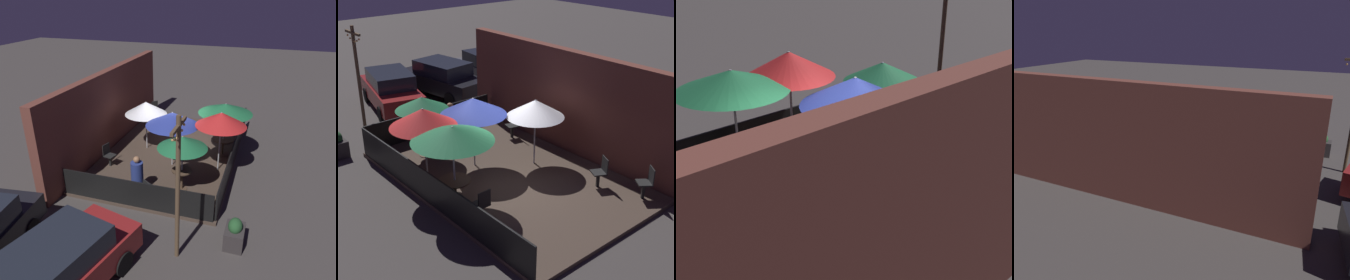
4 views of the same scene
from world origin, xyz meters
TOP-DOWN VIEW (x-y plane):
  - ground_plane at (0.00, 0.00)m, footprint 60.00×60.00m
  - patio_deck at (0.00, 0.00)m, footprint 8.49×5.41m
  - building_wall at (0.00, 2.94)m, footprint 10.09×0.36m
  - fence_front at (0.00, -2.66)m, footprint 8.29×0.05m
  - fence_side_left at (-4.20, 0.00)m, footprint 0.05×5.21m
  - patio_umbrella_0 at (0.39, -2.11)m, footprint 2.21×2.21m
  - patio_umbrella_1 at (-2.73, -1.18)m, footprint 1.72×1.72m
  - patio_umbrella_2 at (-1.13, -0.33)m, footprint 2.08×2.08m
  - patio_umbrella_3 at (0.01, 1.21)m, footprint 1.82×1.82m
  - patio_umbrella_4 at (-0.97, -2.16)m, footprint 1.92×1.92m
  - dining_table_0 at (0.39, -2.11)m, footprint 0.87×0.87m
  - dining_table_1 at (-2.73, -1.18)m, footprint 0.71×0.71m
  - patio_chair_0 at (-1.98, 2.06)m, footprint 0.48×0.48m
  - patio_chair_1 at (3.60, 2.09)m, footprint 0.56×0.56m
  - patio_chair_2 at (1.53, -2.07)m, footprint 0.41×0.41m
  - patio_chair_3 at (-3.93, -0.45)m, footprint 0.55×0.55m
  - patio_chair_4 at (2.36, 1.64)m, footprint 0.54×0.54m
  - patron_0 at (-3.32, 0.26)m, footprint 0.60×0.60m
  - planter_box at (-4.85, -3.32)m, footprint 0.76×0.53m

SIDE VIEW (x-z plane):
  - ground_plane at x=0.00m, z-range 0.00..0.00m
  - patio_deck at x=0.00m, z-range 0.00..0.12m
  - planter_box at x=-4.85m, z-range -0.05..0.83m
  - fence_front at x=0.00m, z-range 0.12..1.07m
  - fence_side_left at x=-4.20m, z-range 0.12..1.07m
  - patio_chair_2 at x=1.53m, z-range 0.16..1.07m
  - patio_chair_0 at x=-1.98m, z-range 0.16..1.08m
  - patio_chair_4 at x=2.36m, z-range 0.16..1.08m
  - patio_chair_3 at x=-3.93m, z-range 0.16..1.09m
  - patio_chair_1 at x=3.60m, z-range 0.17..1.12m
  - dining_table_0 at x=0.39m, z-range 0.33..1.06m
  - dining_table_1 at x=-2.73m, z-range 0.33..1.10m
  - patron_0 at x=-3.32m, z-range 0.04..1.40m
  - building_wall at x=0.00m, z-range 0.00..3.51m
  - patio_umbrella_1 at x=-2.73m, z-range 0.93..2.99m
  - patio_umbrella_3 at x=0.01m, z-range 0.92..3.07m
  - patio_umbrella_2 at x=-1.13m, z-range 0.98..3.23m
  - patio_umbrella_0 at x=0.39m, z-range 1.06..3.35m
  - patio_umbrella_4 at x=-0.97m, z-range 1.05..3.45m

